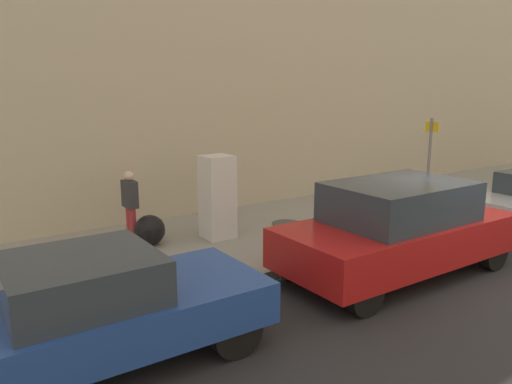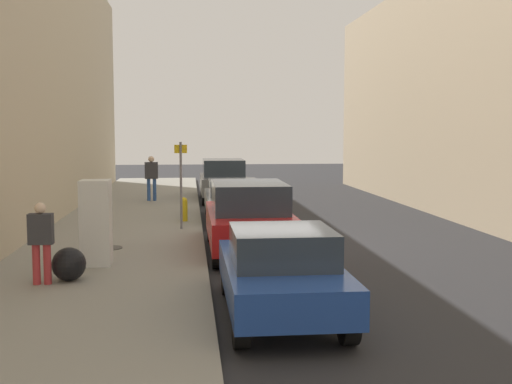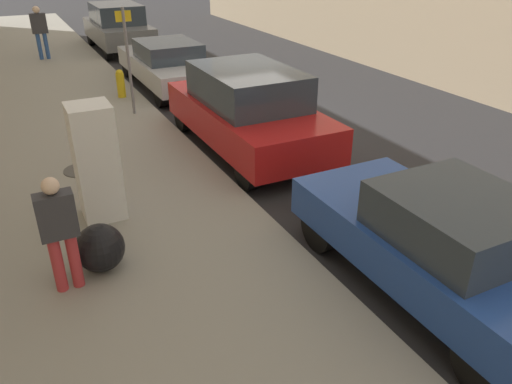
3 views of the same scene
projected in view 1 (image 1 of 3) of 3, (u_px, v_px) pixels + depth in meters
name	position (u px, v px, depth m)	size (l,w,h in m)	color
ground_plane	(460.00, 273.00, 9.24)	(80.00, 80.00, 0.00)	#28282B
sidewalk_slab	(319.00, 222.00, 12.39)	(4.45, 44.00, 0.16)	gray
building_facade_near	(248.00, 35.00, 14.00)	(1.98, 39.60, 9.59)	beige
discarded_refrigerator	(217.00, 197.00, 10.69)	(0.61, 0.64, 1.79)	white
manhole_cover	(286.00, 223.00, 11.93)	(0.70, 0.70, 0.02)	#47443F
street_sign_post	(429.00, 165.00, 11.85)	(0.36, 0.07, 2.49)	slate
fire_hydrant	(466.00, 198.00, 12.86)	(0.22, 0.22, 0.75)	gold
trash_bag	(150.00, 230.00, 10.27)	(0.64, 0.64, 0.64)	black
pedestrian_walking_far	(130.00, 202.00, 10.39)	(0.44, 0.22, 1.51)	#B73338
parked_hatchback_blue	(96.00, 310.00, 6.02)	(1.76, 4.13, 1.45)	#23479E
parked_suv_red	(398.00, 228.00, 8.98)	(1.97, 4.57, 1.73)	red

